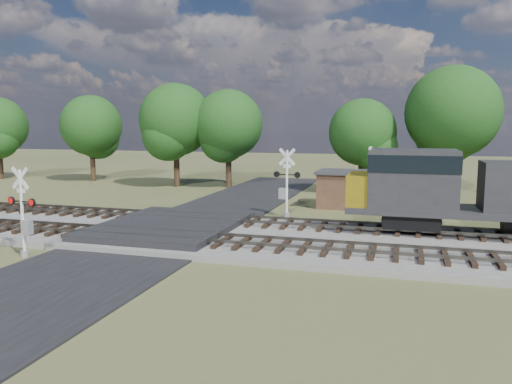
% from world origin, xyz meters
% --- Properties ---
extents(ground, '(160.00, 160.00, 0.00)m').
position_xyz_m(ground, '(0.00, 0.00, 0.00)').
color(ground, '#47522B').
rests_on(ground, ground).
extents(ballast_bed, '(140.00, 10.00, 0.30)m').
position_xyz_m(ballast_bed, '(10.00, 0.50, 0.15)').
color(ballast_bed, gray).
rests_on(ballast_bed, ground).
extents(road, '(7.00, 60.00, 0.08)m').
position_xyz_m(road, '(0.00, 0.00, 0.04)').
color(road, black).
rests_on(road, ground).
extents(crossing_panel, '(7.00, 9.00, 0.62)m').
position_xyz_m(crossing_panel, '(0.00, 0.50, 0.32)').
color(crossing_panel, '#262628').
rests_on(crossing_panel, ground).
extents(track_near, '(140.00, 2.60, 0.33)m').
position_xyz_m(track_near, '(3.12, -2.00, 0.41)').
color(track_near, black).
rests_on(track_near, ballast_bed).
extents(track_far, '(140.00, 2.60, 0.33)m').
position_xyz_m(track_far, '(3.12, 3.00, 0.41)').
color(track_far, black).
rests_on(track_far, ballast_bed).
extents(crossing_signal_near, '(1.64, 0.40, 4.08)m').
position_xyz_m(crossing_signal_near, '(-3.96, -5.88, 1.70)').
color(crossing_signal_near, silver).
rests_on(crossing_signal_near, ground).
extents(crossing_signal_far, '(1.79, 0.42, 4.45)m').
position_xyz_m(crossing_signal_far, '(4.94, 7.15, 1.85)').
color(crossing_signal_far, silver).
rests_on(crossing_signal_far, ground).
extents(equipment_shed, '(3.88, 3.88, 2.63)m').
position_xyz_m(equipment_shed, '(8.11, 12.31, 1.33)').
color(equipment_shed, '#45281D').
rests_on(equipment_shed, ground).
extents(treeline, '(79.64, 10.76, 10.65)m').
position_xyz_m(treeline, '(9.82, 20.26, 6.28)').
color(treeline, black).
rests_on(treeline, ground).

